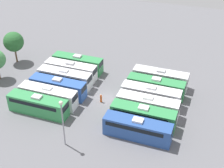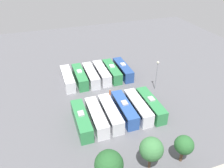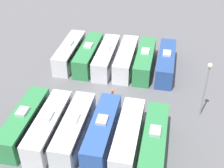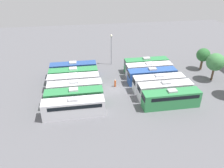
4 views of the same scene
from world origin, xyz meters
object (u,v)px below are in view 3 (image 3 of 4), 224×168
(bus_0, at_px, (166,62))
(worker_person, at_px, (112,94))
(bus_2, at_px, (126,58))
(bus_4, at_px, (89,54))
(bus_5, at_px, (70,52))
(bus_6, at_px, (154,141))
(light_pole, at_px, (207,81))
(bus_3, at_px, (106,57))
(bus_10, at_px, (49,126))
(bus_11, at_px, (24,122))
(bus_9, at_px, (74,128))
(bus_8, at_px, (102,130))
(bus_7, at_px, (128,136))
(bus_1, at_px, (145,60))

(bus_0, xyz_separation_m, worker_person, (6.72, 8.58, -0.96))
(bus_2, height_order, bus_4, same)
(bus_5, height_order, worker_person, bus_5)
(bus_6, xyz_separation_m, light_pole, (-5.35, -7.71, 3.64))
(bus_3, distance_m, bus_10, 17.38)
(bus_0, xyz_separation_m, bus_2, (6.30, -0.00, 0.00))
(bus_5, distance_m, bus_11, 17.37)
(bus_9, distance_m, worker_person, 9.05)
(bus_2, xyz_separation_m, bus_8, (-0.08, 16.82, 0.00))
(bus_3, bearing_deg, bus_5, -2.95)
(bus_2, distance_m, bus_3, 3.14)
(bus_7, relative_size, bus_9, 1.00)
(bus_1, relative_size, bus_9, 1.00)
(bus_0, bearing_deg, worker_person, 51.94)
(bus_0, height_order, bus_7, same)
(bus_4, distance_m, bus_5, 3.25)
(bus_3, relative_size, bus_6, 1.00)
(bus_8, bearing_deg, bus_7, 174.59)
(bus_9, height_order, worker_person, bus_9)
(bus_1, relative_size, bus_11, 1.00)
(bus_4, xyz_separation_m, worker_person, (-5.70, 8.53, -0.96))
(bus_2, relative_size, bus_7, 1.00)
(bus_7, height_order, bus_9, same)
(bus_2, relative_size, bus_10, 1.00)
(bus_9, bearing_deg, bus_1, -109.86)
(bus_8, height_order, light_pole, light_pole)
(bus_2, relative_size, bus_11, 1.00)
(bus_1, distance_m, bus_4, 9.13)
(bus_0, xyz_separation_m, bus_3, (9.43, 0.24, 0.00))
(bus_8, distance_m, bus_11, 9.44)
(bus_1, bearing_deg, bus_3, 2.09)
(bus_6, bearing_deg, bus_9, -1.38)
(bus_4, relative_size, light_pole, 1.32)
(bus_4, xyz_separation_m, bus_7, (-9.27, 17.07, 0.00))
(bus_7, xyz_separation_m, light_pole, (-8.31, -7.47, 3.64))
(bus_4, xyz_separation_m, bus_9, (-2.94, 17.09, 0.00))
(bus_8, distance_m, light_pole, 13.94)
(bus_4, bearing_deg, bus_1, -179.77)
(bus_0, relative_size, bus_2, 1.00)
(bus_0, distance_m, bus_5, 15.66)
(bus_0, xyz_separation_m, bus_5, (15.66, -0.08, 0.00))
(bus_3, relative_size, bus_7, 1.00)
(bus_10, bearing_deg, bus_2, -109.79)
(bus_2, bearing_deg, bus_8, 90.28)
(bus_5, xyz_separation_m, light_pole, (-20.83, 9.73, 3.64))
(bus_1, bearing_deg, bus_6, 100.17)
(bus_3, xyz_separation_m, bus_8, (-3.21, 16.59, 0.00))
(bus_3, distance_m, bus_8, 16.90)
(bus_3, height_order, bus_11, same)
(bus_2, xyz_separation_m, bus_10, (6.24, 17.34, 0.00))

